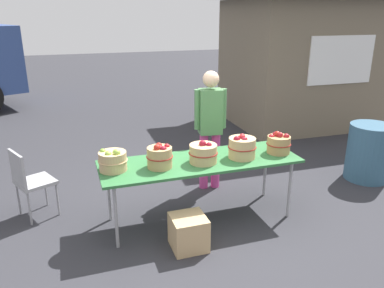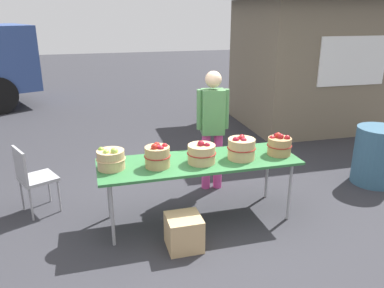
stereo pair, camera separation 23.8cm
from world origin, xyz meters
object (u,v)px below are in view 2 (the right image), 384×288
(apple_basket_red_3, at_px, (279,145))
(trash_barrel, at_px, (376,156))
(market_table, at_px, (199,164))
(apple_basket_red_0, at_px, (157,156))
(apple_basket_green_0, at_px, (111,159))
(apple_basket_red_1, at_px, (202,153))
(apple_basket_red_2, at_px, (241,148))
(produce_crate, at_px, (184,232))
(folding_chair, at_px, (31,175))
(vendor_adult, at_px, (213,122))

(apple_basket_red_3, height_order, trash_barrel, apple_basket_red_3)
(market_table, height_order, apple_basket_red_3, apple_basket_red_3)
(apple_basket_red_0, distance_m, trash_barrel, 3.29)
(apple_basket_green_0, bearing_deg, apple_basket_red_3, -2.41)
(apple_basket_red_1, height_order, apple_basket_red_2, apple_basket_red_2)
(market_table, relative_size, apple_basket_green_0, 7.26)
(market_table, xyz_separation_m, apple_basket_red_3, (0.98, -0.06, 0.16))
(apple_basket_green_0, bearing_deg, market_table, -1.46)
(market_table, xyz_separation_m, produce_crate, (-0.32, -0.54, -0.53))
(apple_basket_red_1, distance_m, produce_crate, 0.89)
(apple_basket_red_3, xyz_separation_m, produce_crate, (-1.30, -0.48, -0.69))
(folding_chair, height_order, trash_barrel, folding_chair)
(apple_basket_red_0, bearing_deg, vendor_adult, 42.50)
(market_table, bearing_deg, produce_crate, -120.67)
(apple_basket_green_0, height_order, apple_basket_red_3, apple_basket_red_3)
(market_table, height_order, folding_chair, folding_chair)
(apple_basket_green_0, bearing_deg, apple_basket_red_2, -3.67)
(market_table, relative_size, vendor_adult, 1.40)
(apple_basket_red_1, relative_size, vendor_adult, 0.20)
(market_table, bearing_deg, apple_basket_red_3, -3.37)
(produce_crate, bearing_deg, apple_basket_red_1, 54.93)
(vendor_adult, bearing_deg, trash_barrel, 177.45)
(apple_basket_red_3, distance_m, folding_chair, 3.00)
(market_table, xyz_separation_m, folding_chair, (-1.91, 0.67, -0.20))
(apple_basket_red_3, bearing_deg, folding_chair, 165.87)
(apple_basket_green_0, relative_size, apple_basket_red_1, 0.95)
(market_table, xyz_separation_m, vendor_adult, (0.42, 0.78, 0.26))
(apple_basket_red_1, height_order, folding_chair, apple_basket_red_1)
(apple_basket_green_0, bearing_deg, vendor_adult, 28.09)
(market_table, height_order, apple_basket_red_1, apple_basket_red_1)
(apple_basket_red_0, relative_size, apple_basket_red_2, 0.88)
(apple_basket_red_2, height_order, trash_barrel, apple_basket_red_2)
(apple_basket_green_0, relative_size, apple_basket_red_3, 1.07)
(apple_basket_red_1, bearing_deg, apple_basket_red_0, 178.56)
(apple_basket_red_2, height_order, produce_crate, apple_basket_red_2)
(market_table, xyz_separation_m, apple_basket_red_2, (0.49, -0.07, 0.17))
(apple_basket_red_1, height_order, vendor_adult, vendor_adult)
(apple_basket_green_0, bearing_deg, apple_basket_red_1, -5.42)
(vendor_adult, bearing_deg, apple_basket_red_2, 103.47)
(produce_crate, bearing_deg, apple_basket_red_2, 30.06)
(market_table, distance_m, apple_basket_green_0, 1.00)
(apple_basket_red_3, xyz_separation_m, trash_barrel, (1.77, 0.37, -0.45))
(trash_barrel, bearing_deg, folding_chair, 175.63)
(apple_basket_red_0, xyz_separation_m, vendor_adult, (0.91, 0.83, 0.09))
(apple_basket_green_0, height_order, apple_basket_red_0, apple_basket_red_0)
(apple_basket_red_1, distance_m, apple_basket_red_3, 0.97)
(apple_basket_red_1, bearing_deg, market_table, 97.95)
(folding_chair, xyz_separation_m, produce_crate, (1.59, -1.21, -0.33))
(apple_basket_red_3, bearing_deg, produce_crate, -159.74)
(apple_basket_green_0, xyz_separation_m, folding_chair, (-0.92, 0.64, -0.35))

